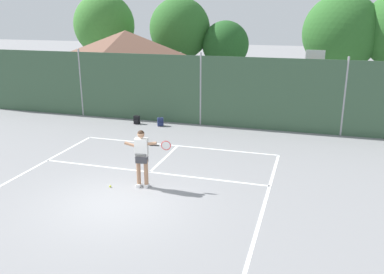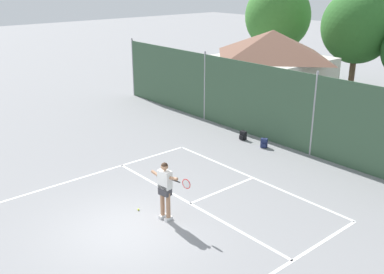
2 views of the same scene
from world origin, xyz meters
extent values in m
plane|color=gray|center=(0.00, 0.00, 0.00)|extent=(120.00, 120.00, 0.00)
cube|color=white|center=(0.00, 5.50, 0.00)|extent=(8.20, 0.10, 0.01)
cube|color=white|center=(-4.10, 0.00, 0.00)|extent=(0.10, 11.00, 0.01)
cube|color=white|center=(0.00, 2.48, 0.00)|extent=(8.20, 0.10, 0.01)
cube|color=white|center=(0.00, 3.96, 0.00)|extent=(0.10, 2.97, 0.01)
cube|color=#38563D|center=(0.00, 9.00, 1.67)|extent=(26.00, 0.05, 3.34)
cylinder|color=#99999E|center=(-13.00, 9.00, 1.74)|extent=(0.09, 0.09, 3.49)
cylinder|color=#99999E|center=(-6.50, 9.00, 1.74)|extent=(0.09, 0.09, 3.49)
cylinder|color=#99999E|center=(0.00, 9.00, 1.74)|extent=(0.09, 0.09, 3.49)
cube|color=beige|center=(-6.00, 13.53, 1.39)|extent=(5.46, 5.11, 2.78)
pyramid|color=brown|center=(-6.00, 13.53, 3.50)|extent=(5.90, 5.52, 1.45)
cylinder|color=brown|center=(-10.68, 19.61, 1.16)|extent=(0.36, 0.36, 2.32)
ellipsoid|color=#38752D|center=(-10.68, 19.61, 4.33)|extent=(4.72, 4.25, 4.72)
cylinder|color=brown|center=(-4.55, 19.61, 1.11)|extent=(0.36, 0.36, 2.23)
ellipsoid|color=#2D6628|center=(-4.55, 19.61, 4.12)|extent=(4.45, 4.00, 4.45)
cube|color=silver|center=(0.14, 1.26, 0.05)|extent=(0.16, 0.28, 0.10)
cube|color=silver|center=(0.37, 1.30, 0.05)|extent=(0.16, 0.28, 0.10)
cylinder|color=#A37556|center=(0.14, 1.26, 0.51)|extent=(0.13, 0.13, 0.82)
cylinder|color=#A37556|center=(0.37, 1.30, 0.51)|extent=(0.13, 0.13, 0.82)
cube|color=#38383D|center=(0.26, 1.28, 0.98)|extent=(0.39, 0.29, 0.32)
cube|color=silver|center=(0.26, 1.28, 1.32)|extent=(0.43, 0.30, 0.56)
sphere|color=#A37556|center=(0.26, 1.28, 1.73)|extent=(0.22, 0.22, 0.22)
sphere|color=black|center=(0.26, 1.28, 1.75)|extent=(0.21, 0.21, 0.21)
cylinder|color=#A37556|center=(0.45, 1.34, 1.42)|extent=(0.56, 0.18, 0.17)
cylinder|color=#A37556|center=(-0.02, 1.24, 1.37)|extent=(0.51, 0.17, 0.22)
cylinder|color=black|center=(0.64, 1.39, 1.37)|extent=(0.30, 0.08, 0.04)
torus|color=red|center=(0.98, 1.50, 1.37)|extent=(0.30, 0.07, 0.30)
cylinder|color=silver|center=(0.98, 1.50, 1.37)|extent=(0.26, 0.05, 0.26)
sphere|color=#CCE033|center=(-0.71, 0.94, 0.03)|extent=(0.07, 0.07, 0.07)
cube|color=black|center=(-3.04, 8.21, 0.20)|extent=(0.29, 0.19, 0.40)
cube|color=black|center=(-3.03, 8.09, 0.12)|extent=(0.23, 0.07, 0.18)
torus|color=black|center=(-3.04, 8.21, 0.42)|extent=(0.09, 0.02, 0.09)
cube|color=navy|center=(-1.79, 8.18, 0.20)|extent=(0.33, 0.29, 0.40)
cube|color=navy|center=(-1.73, 8.08, 0.12)|extent=(0.23, 0.16, 0.18)
torus|color=black|center=(-1.79, 8.18, 0.42)|extent=(0.08, 0.05, 0.09)
camera|label=1|loc=(5.16, -9.66, 5.29)|focal=38.24mm
camera|label=2|loc=(9.85, -5.91, 6.95)|focal=41.88mm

